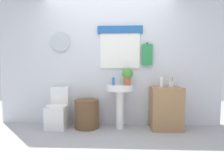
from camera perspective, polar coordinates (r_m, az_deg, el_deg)
name	(u,v)px	position (r m, az deg, el deg)	size (l,w,h in m)	color
ground_plane	(104,147)	(2.67, -2.60, -19.50)	(8.00, 8.00, 0.00)	#A3A3A8
back_wall	(109,59)	(3.60, -1.00, 7.94)	(4.40, 0.18, 2.60)	silver
toilet	(59,112)	(3.60, -16.65, -8.42)	(0.38, 0.51, 0.78)	white
laundry_hamper	(87,114)	(3.44, -8.01, -9.39)	(0.45, 0.45, 0.53)	brown
pedestal_sink	(120,96)	(3.32, 2.50, -3.94)	(0.50, 0.50, 0.81)	white
faucet	(120,82)	(3.41, 2.51, 0.63)	(0.03, 0.03, 0.10)	silver
wooden_cabinet	(166,108)	(3.46, 16.78, -7.37)	(0.55, 0.44, 0.78)	#9E754C
soap_bottle	(113,81)	(3.34, 0.45, 0.92)	(0.05, 0.05, 0.14)	#2D6BB7
potted_plant	(127,75)	(3.35, 4.92, 2.82)	(0.21, 0.21, 0.32)	#AD5B38
lotion_bottle	(162,82)	(3.34, 15.54, 0.57)	(0.05, 0.05, 0.19)	white
toothbrush_cup	(171,84)	(3.45, 18.39, -0.06)	(0.08, 0.08, 0.19)	silver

